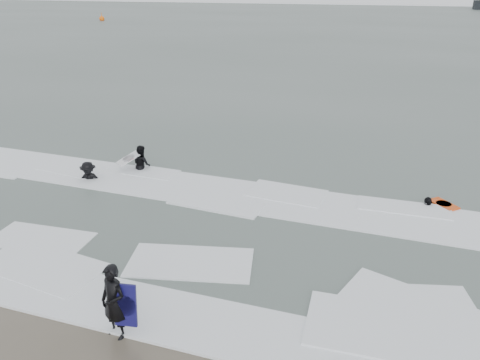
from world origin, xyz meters
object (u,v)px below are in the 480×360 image
(surfer_wading, at_px, (142,170))
(buoy, at_px, (102,19))
(surfer_centre, at_px, (118,335))
(surfer_right_near, at_px, (427,208))
(surfer_breaker, at_px, (89,181))

(surfer_wading, distance_m, buoy, 82.41)
(surfer_centre, bearing_deg, buoy, 138.36)
(buoy, bearing_deg, surfer_centre, -55.42)
(surfer_right_near, bearing_deg, surfer_centre, -5.97)
(surfer_centre, relative_size, surfer_breaker, 1.07)
(surfer_breaker, xyz_separation_m, buoy, (-46.50, 68.78, 0.42))
(surfer_centre, relative_size, buoy, 1.05)
(surfer_centre, xyz_separation_m, surfer_right_near, (6.42, 8.75, 0.00))
(surfer_right_near, xyz_separation_m, buoy, (-58.63, 66.97, 0.42))
(surfer_centre, height_order, buoy, buoy)
(surfer_breaker, bearing_deg, surfer_wading, 30.59)
(buoy, bearing_deg, surfer_right_near, -48.80)
(surfer_wading, xyz_separation_m, surfer_right_near, (10.80, 0.14, 0.00))
(surfer_wading, bearing_deg, surfer_centre, 150.72)
(surfer_breaker, distance_m, surfer_right_near, 12.27)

